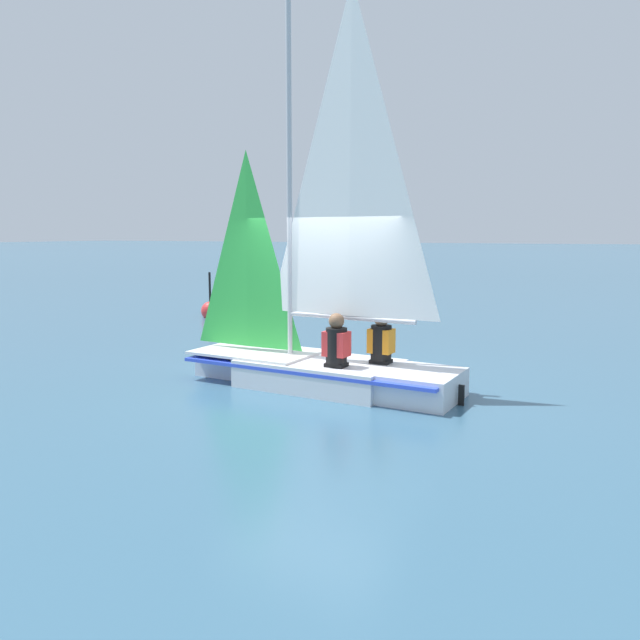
{
  "coord_description": "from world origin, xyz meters",
  "views": [
    {
      "loc": [
        8.21,
        3.89,
        2.28
      ],
      "look_at": [
        0.0,
        0.0,
        1.0
      ],
      "focal_mm": 35.0,
      "sensor_mm": 36.0,
      "label": 1
    }
  ],
  "objects_px": {
    "sailor_helm": "(336,351)",
    "buoy_marker": "(210,310)",
    "sailboat_main": "(321,331)",
    "sailor_crew": "(381,347)"
  },
  "relations": [
    {
      "from": "sailor_helm",
      "to": "buoy_marker",
      "type": "height_order",
      "value": "buoy_marker"
    },
    {
      "from": "sailor_helm",
      "to": "buoy_marker",
      "type": "relative_size",
      "value": 0.89
    },
    {
      "from": "sailor_helm",
      "to": "sailor_crew",
      "type": "distance_m",
      "value": 0.69
    },
    {
      "from": "sailor_crew",
      "to": "buoy_marker",
      "type": "xyz_separation_m",
      "value": [
        -5.5,
        -6.88,
        -0.44
      ]
    },
    {
      "from": "sailboat_main",
      "to": "buoy_marker",
      "type": "relative_size",
      "value": 4.45
    },
    {
      "from": "sailor_helm",
      "to": "sailboat_main",
      "type": "bearing_deg",
      "value": -36.14
    },
    {
      "from": "sailboat_main",
      "to": "sailor_crew",
      "type": "bearing_deg",
      "value": -165.05
    },
    {
      "from": "buoy_marker",
      "to": "sailboat_main",
      "type": "bearing_deg",
      "value": 46.65
    },
    {
      "from": "sailboat_main",
      "to": "sailor_helm",
      "type": "relative_size",
      "value": 4.98
    },
    {
      "from": "sailboat_main",
      "to": "buoy_marker",
      "type": "xyz_separation_m",
      "value": [
        -5.67,
        -6.01,
        -0.65
      ]
    }
  ]
}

